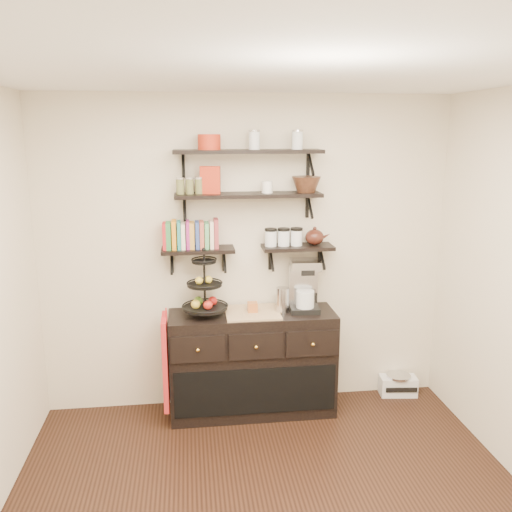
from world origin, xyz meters
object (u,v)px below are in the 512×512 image
object	(u,v)px
fruit_stand	(205,293)
coffee_maker	(304,286)
radio	(398,385)
sideboard	(252,363)

from	to	relation	value
fruit_stand	coffee_maker	xyz separation A→B (m)	(0.84, 0.03, 0.02)
coffee_maker	radio	distance (m)	1.38
sideboard	fruit_stand	distance (m)	0.75
coffee_maker	radio	bearing A→B (deg)	9.58
coffee_maker	fruit_stand	bearing A→B (deg)	-174.46
sideboard	fruit_stand	bearing A→B (deg)	179.39
sideboard	fruit_stand	size ratio (longest dim) A/B	2.55
sideboard	fruit_stand	xyz separation A→B (m)	(-0.39, 0.00, 0.64)
sideboard	coffee_maker	world-z (taller)	coffee_maker
sideboard	radio	bearing A→B (deg)	5.21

